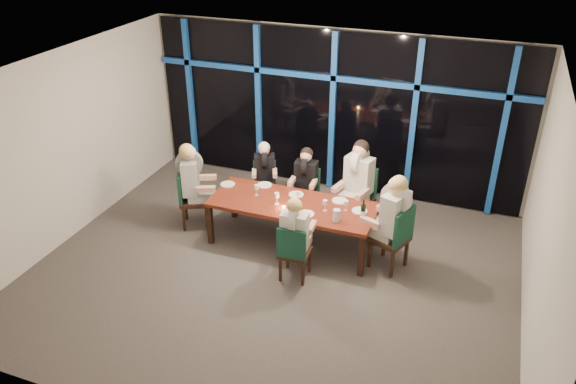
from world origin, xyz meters
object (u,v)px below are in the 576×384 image
chair_far_mid (306,191)px  water_pitcher (337,216)px  chair_end_left (189,195)px  diner_end_right (393,209)px  chair_near_mid (294,250)px  diner_near_mid (295,226)px  chair_far_left (265,182)px  wine_bottle (363,212)px  diner_far_mid (306,174)px  diner_far_right (358,173)px  dining_table (292,207)px  chair_end_right (395,235)px  diner_far_left (264,167)px  diner_end_left (192,174)px  chair_far_right (359,193)px

chair_far_mid → water_pitcher: size_ratio=4.63×
chair_end_left → diner_end_right: diner_end_right is taller
chair_near_mid → diner_near_mid: bearing=-90.0°
chair_far_left → wine_bottle: bearing=-50.9°
diner_far_mid → diner_far_right: bearing=-1.6°
dining_table → wine_bottle: size_ratio=7.70×
chair_far_mid → chair_end_right: (1.73, -1.02, 0.09)m
diner_far_left → chair_end_left: bearing=-157.0°
chair_end_right → water_pitcher: size_ratio=5.50×
chair_end_right → diner_far_right: 1.36m
diner_end_right → chair_far_mid: bearing=-99.9°
chair_far_left → water_pitcher: water_pitcher is taller
diner_far_mid → diner_end_left: bearing=-156.2°
diner_far_right → diner_end_left: (-2.55, -0.90, -0.04)m
dining_table → diner_far_left: bearing=133.0°
chair_far_mid → chair_end_left: size_ratio=0.87×
chair_end_left → diner_far_mid: 1.98m
dining_table → chair_far_mid: 0.93m
chair_far_right → diner_far_right: (-0.02, -0.09, 0.42)m
chair_far_left → chair_end_right: (2.53, -1.09, 0.11)m
chair_far_left → diner_end_left: 1.41m
diner_near_mid → chair_far_mid: bearing=-78.9°
chair_far_mid → chair_end_right: 2.01m
chair_near_mid → wine_bottle: bearing=-138.0°
diner_end_left → diner_near_mid: size_ratio=1.11×
chair_far_right → wine_bottle: size_ratio=3.16×
dining_table → diner_far_left: (-0.85, 0.92, 0.14)m
diner_far_right → diner_near_mid: size_ratio=1.16×
chair_near_mid → diner_far_left: diner_far_left is taller
water_pitcher → chair_far_left: bearing=139.3°
wine_bottle → dining_table: bearing=174.8°
wine_bottle → chair_far_mid: bearing=140.3°
chair_far_left → diner_near_mid: bearing=-78.4°
chair_far_right → chair_near_mid: chair_far_right is taller
chair_end_right → chair_near_mid: bearing=-38.2°
chair_near_mid → chair_end_right: bearing=-151.8°
water_pitcher → diner_far_right: bearing=85.2°
chair_far_left → chair_far_right: size_ratio=0.80×
chair_end_left → diner_end_right: 3.41m
chair_end_right → diner_far_right: (-0.84, 0.98, 0.42)m
chair_end_left → water_pitcher: (2.60, -0.21, 0.28)m
dining_table → wine_bottle: bearing=-5.2°
chair_far_right → diner_end_left: diner_end_left is taller
chair_far_left → chair_near_mid: chair_near_mid is taller
chair_far_right → chair_end_left: chair_far_right is taller
chair_near_mid → water_pitcher: (0.45, 0.61, 0.33)m
chair_near_mid → diner_far_mid: (-0.41, 1.72, 0.34)m
chair_end_left → diner_near_mid: size_ratio=1.14×
diner_far_mid → diner_far_right: size_ratio=0.84×
dining_table → chair_near_mid: 0.97m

